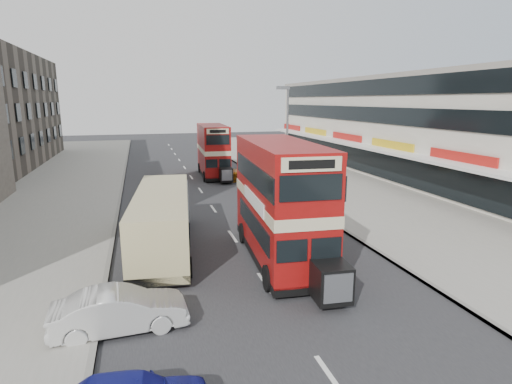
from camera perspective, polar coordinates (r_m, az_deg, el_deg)
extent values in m
plane|color=#28282B|center=(15.18, 3.53, -15.41)|extent=(160.00, 160.00, 0.00)
cube|color=#28282B|center=(33.72, -7.61, 0.22)|extent=(12.00, 90.00, 0.01)
cube|color=gray|center=(37.24, 10.98, 1.38)|extent=(12.00, 90.00, 0.15)
cube|color=gray|center=(34.24, -27.91, -0.83)|extent=(12.00, 90.00, 0.15)
cube|color=gray|center=(33.44, -18.01, -0.26)|extent=(0.20, 90.00, 0.16)
cube|color=gray|center=(35.03, 2.31, 0.91)|extent=(0.20, 90.00, 0.16)
cube|color=beige|center=(42.50, 19.82, 8.25)|extent=(8.00, 46.00, 9.00)
cube|color=black|center=(40.60, 14.83, 4.28)|extent=(0.10, 44.00, 2.40)
cube|color=gray|center=(42.47, 20.29, 14.44)|extent=(8.20, 46.20, 0.40)
cube|color=white|center=(40.01, 13.88, 6.24)|extent=(1.80, 44.00, 0.20)
cylinder|color=slate|center=(32.74, 4.29, 7.02)|extent=(0.16, 0.16, 8.00)
cube|color=slate|center=(32.47, 3.72, 14.05)|extent=(1.00, 0.20, 0.25)
cube|color=black|center=(19.16, 3.20, -8.14)|extent=(3.12, 8.28, 0.36)
cube|color=maroon|center=(18.76, 3.25, -4.66)|extent=(3.10, 8.28, 2.23)
cube|color=beige|center=(18.43, 3.30, -0.88)|extent=(3.14, 8.32, 0.46)
cube|color=maroon|center=(18.19, 3.34, 2.85)|extent=(3.10, 8.28, 2.13)
cube|color=maroon|center=(18.03, 3.39, 6.45)|extent=(3.12, 8.30, 0.25)
cube|color=black|center=(15.03, 10.26, -12.01)|extent=(1.30, 1.30, 1.32)
cube|color=black|center=(40.06, -5.84, 2.68)|extent=(2.67, 7.44, 0.32)
cube|color=maroon|center=(39.89, -5.87, 4.23)|extent=(2.65, 7.44, 2.02)
cube|color=beige|center=(39.74, -5.91, 5.87)|extent=(2.69, 7.48, 0.41)
cube|color=maroon|center=(39.63, -5.95, 7.45)|extent=(2.65, 7.44, 1.93)
cube|color=maroon|center=(39.56, -5.98, 8.94)|extent=(2.67, 7.46, 0.23)
cube|color=black|center=(35.93, -4.12, 2.39)|extent=(1.15, 1.15, 1.19)
cube|color=black|center=(20.94, -12.54, -6.50)|extent=(3.45, 9.97, 0.39)
cube|color=tan|center=(20.61, -12.68, -3.55)|extent=(3.44, 9.97, 2.54)
imported|color=silver|center=(14.14, -18.10, -15.16)|extent=(4.20, 1.66, 1.36)
imported|color=#A31510|center=(32.53, 1.67, 1.01)|extent=(4.55, 2.34, 1.26)
imported|color=#CA7014|center=(37.75, -1.28, 2.68)|extent=(4.85, 2.24, 1.35)
imported|color=gray|center=(30.97, 10.02, 1.09)|extent=(0.75, 0.57, 1.86)
imported|color=gray|center=(36.92, -1.35, 2.18)|extent=(0.86, 1.96, 1.00)
imported|color=black|center=(36.79, -1.35, 3.38)|extent=(0.72, 0.52, 1.86)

